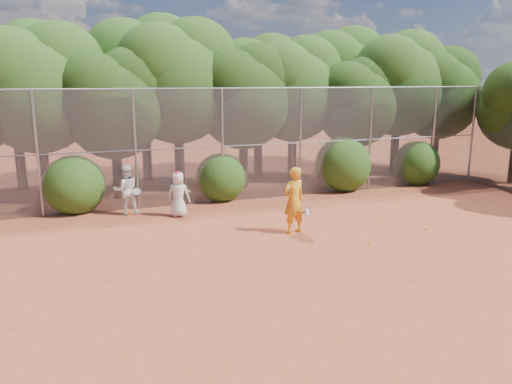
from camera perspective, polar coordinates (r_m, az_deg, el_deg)
name	(u,v)px	position (r m, az deg, el deg)	size (l,w,h in m)	color
ground	(325,251)	(13.00, 7.94, -6.72)	(80.00, 80.00, 0.00)	#A34124
fence_back	(246,144)	(17.89, -1.12, 5.54)	(20.05, 0.09, 4.03)	gray
tree_1	(38,83)	(19.40, -23.64, 11.32)	(4.64, 4.03, 6.35)	black
tree_2	(114,100)	(18.72, -15.89, 10.09)	(3.99, 3.47, 5.47)	black
tree_3	(178,77)	(20.03, -8.89, 12.89)	(4.89, 4.26, 6.70)	black
tree_4	(244,93)	(20.09, -1.36, 11.22)	(4.19, 3.64, 5.73)	black
tree_5	(294,85)	(21.73, 4.37, 12.07)	(4.51, 3.92, 6.17)	black
tree_6	(357,99)	(22.01, 11.47, 10.36)	(3.86, 3.36, 5.29)	black
tree_7	(400,80)	(23.87, 16.08, 12.24)	(4.77, 4.14, 6.53)	black
tree_8	(440,90)	(24.85, 20.24, 10.89)	(4.25, 3.70, 5.82)	black
tree_9	(13,78)	(21.77, -25.98, 11.61)	(4.83, 4.20, 6.62)	black
tree_10	(144,71)	(22.05, -12.65, 13.32)	(5.15, 4.48, 7.06)	black
tree_11	(259,82)	(22.84, 0.36, 12.43)	(4.64, 4.03, 6.35)	black
tree_12	(342,75)	(25.28, 9.77, 13.08)	(5.02, 4.37, 6.88)	black
bush_0	(74,182)	(17.44, -20.08, 1.06)	(2.00, 2.00, 2.00)	#214411
bush_1	(221,175)	(18.10, -4.06, 1.90)	(1.80, 1.80, 1.80)	#214411
bush_2	(343,162)	(19.97, 9.90, 3.35)	(2.20, 2.20, 2.20)	#214411
bush_3	(417,161)	(21.92, 17.90, 3.36)	(1.90, 1.90, 1.90)	#214411
player_yellow	(294,200)	(14.15, 4.34, -0.96)	(0.91, 0.65, 1.92)	orange
player_teen	(179,194)	(16.05, -8.83, -0.24)	(0.84, 0.73, 1.48)	white
player_white	(126,190)	(16.64, -14.63, 0.23)	(0.88, 0.76, 1.63)	white
ball_0	(426,229)	(15.46, 18.90, -3.99)	(0.07, 0.07, 0.07)	#DCEE2B
ball_1	(381,218)	(16.26, 14.07, -2.85)	(0.07, 0.07, 0.07)	#DCEE2B
ball_2	(364,240)	(13.97, 12.20, -5.35)	(0.07, 0.07, 0.07)	#DCEE2B
ball_3	(423,227)	(15.55, 18.59, -3.87)	(0.07, 0.07, 0.07)	#DCEE2B
ball_4	(369,243)	(13.70, 12.79, -5.74)	(0.07, 0.07, 0.07)	#DCEE2B
ball_5	(398,207)	(17.73, 15.90, -1.67)	(0.07, 0.07, 0.07)	#DCEE2B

